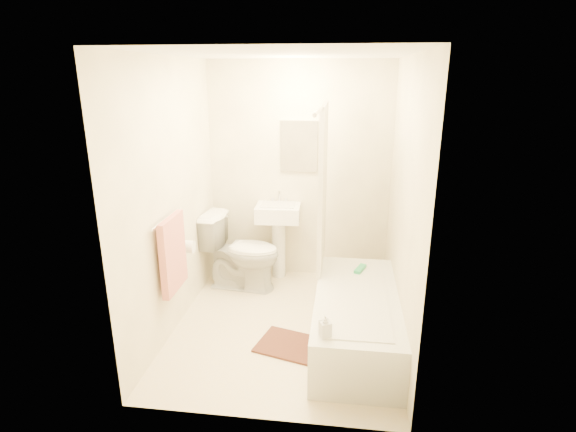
# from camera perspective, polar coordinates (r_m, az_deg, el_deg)

# --- Properties ---
(floor) EXTENTS (2.40, 2.40, 0.00)m
(floor) POSITION_cam_1_polar(r_m,az_deg,el_deg) (4.33, -0.44, -13.75)
(floor) COLOR beige
(floor) RESTS_ON ground
(ceiling) EXTENTS (2.40, 2.40, 0.00)m
(ceiling) POSITION_cam_1_polar(r_m,az_deg,el_deg) (3.69, -0.53, 19.92)
(ceiling) COLOR white
(ceiling) RESTS_ON ground
(wall_back) EXTENTS (2.00, 0.02, 2.40)m
(wall_back) POSITION_cam_1_polar(r_m,az_deg,el_deg) (4.99, 1.40, 5.48)
(wall_back) COLOR beige
(wall_back) RESTS_ON ground
(wall_left) EXTENTS (0.02, 2.40, 2.40)m
(wall_left) POSITION_cam_1_polar(r_m,az_deg,el_deg) (4.09, -14.50, 2.16)
(wall_left) COLOR beige
(wall_left) RESTS_ON ground
(wall_right) EXTENTS (0.02, 2.40, 2.40)m
(wall_right) POSITION_cam_1_polar(r_m,az_deg,el_deg) (3.84, 14.49, 1.14)
(wall_right) COLOR beige
(wall_right) RESTS_ON ground
(mirror) EXTENTS (0.40, 0.03, 0.55)m
(mirror) POSITION_cam_1_polar(r_m,az_deg,el_deg) (4.92, 1.41, 8.85)
(mirror) COLOR white
(mirror) RESTS_ON wall_back
(curtain_rod) EXTENTS (0.03, 1.70, 0.03)m
(curtain_rod) POSITION_cam_1_polar(r_m,az_deg,el_deg) (3.77, 4.36, 13.75)
(curtain_rod) COLOR silver
(curtain_rod) RESTS_ON wall_back
(shower_curtain) EXTENTS (0.04, 0.80, 1.55)m
(shower_curtain) POSITION_cam_1_polar(r_m,az_deg,el_deg) (4.29, 4.42, 3.65)
(shower_curtain) COLOR silver
(shower_curtain) RESTS_ON curtain_rod
(towel_bar) EXTENTS (0.02, 0.60, 0.02)m
(towel_bar) POSITION_cam_1_polar(r_m,az_deg,el_deg) (3.88, -15.17, -0.27)
(towel_bar) COLOR silver
(towel_bar) RESTS_ON wall_left
(towel) EXTENTS (0.06, 0.45, 0.66)m
(towel) POSITION_cam_1_polar(r_m,az_deg,el_deg) (3.98, -14.40, -4.67)
(towel) COLOR #CC7266
(towel) RESTS_ON towel_bar
(toilet_paper) EXTENTS (0.11, 0.12, 0.12)m
(toilet_paper) POSITION_cam_1_polar(r_m,az_deg,el_deg) (4.33, -12.56, -3.82)
(toilet_paper) COLOR white
(toilet_paper) RESTS_ON wall_left
(toilet) EXTENTS (0.88, 0.55, 0.81)m
(toilet) POSITION_cam_1_polar(r_m,az_deg,el_deg) (4.90, -5.87, -4.58)
(toilet) COLOR white
(toilet) RESTS_ON floor
(sink) EXTENTS (0.50, 0.41, 0.95)m
(sink) POSITION_cam_1_polar(r_m,az_deg,el_deg) (5.09, -1.21, -2.81)
(sink) COLOR white
(sink) RESTS_ON floor
(bathtub) EXTENTS (0.70, 1.61, 0.45)m
(bathtub) POSITION_cam_1_polar(r_m,az_deg,el_deg) (4.03, 8.61, -12.76)
(bathtub) COLOR silver
(bathtub) RESTS_ON floor
(bath_mat) EXTENTS (0.65, 0.55, 0.02)m
(bath_mat) POSITION_cam_1_polar(r_m,az_deg,el_deg) (4.04, 0.38, -16.09)
(bath_mat) COLOR #4E2B1E
(bath_mat) RESTS_ON floor
(soap_bottle) EXTENTS (0.10, 0.10, 0.17)m
(soap_bottle) POSITION_cam_1_polar(r_m,az_deg,el_deg) (3.31, 4.76, -13.73)
(soap_bottle) COLOR silver
(soap_bottle) RESTS_ON bathtub
(scrub_brush) EXTENTS (0.13, 0.21, 0.04)m
(scrub_brush) POSITION_cam_1_polar(r_m,az_deg,el_deg) (4.36, 9.14, -6.69)
(scrub_brush) COLOR #29A35E
(scrub_brush) RESTS_ON bathtub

